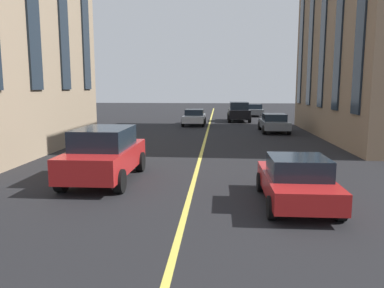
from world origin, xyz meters
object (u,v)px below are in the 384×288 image
at_px(car_grey_trailing, 274,123).
at_px(car_black_near, 239,111).
at_px(car_red_parked_b, 296,180).
at_px(car_silver_mid, 194,117).
at_px(car_red_parked_a, 105,154).
at_px(car_grey_far, 254,110).

distance_m(car_grey_trailing, car_black_near, 9.07).
relative_size(car_red_parked_b, car_black_near, 0.83).
distance_m(car_grey_trailing, car_silver_mid, 7.90).
bearing_deg(car_red_parked_a, car_grey_far, -14.68).
relative_size(car_red_parked_a, car_black_near, 1.00).
xyz_separation_m(car_grey_far, car_red_parked_a, (-30.70, 8.04, 0.27)).
bearing_deg(car_red_parked_b, car_grey_trailing, -6.04).
distance_m(car_red_parked_a, car_black_near, 24.72).
bearing_deg(car_grey_trailing, car_silver_mid, 51.77).
bearing_deg(car_grey_trailing, car_red_parked_a, 152.10).
xyz_separation_m(car_red_parked_b, car_red_parked_a, (2.35, 6.19, 0.27)).
xyz_separation_m(car_silver_mid, car_red_parked_a, (-20.08, 1.83, 0.27)).
bearing_deg(car_red_parked_a, car_silver_mid, -5.22).
relative_size(car_red_parked_b, car_red_parked_a, 0.83).
height_order(car_silver_mid, car_black_near, car_black_near).
distance_m(car_red_parked_b, car_red_parked_a, 6.63).
bearing_deg(car_black_near, car_grey_trailing, -166.39).
bearing_deg(car_silver_mid, car_black_near, -46.14).
bearing_deg(car_grey_far, car_silver_mid, 149.68).
bearing_deg(car_red_parked_b, car_silver_mid, 10.98).
xyz_separation_m(car_grey_trailing, car_grey_far, (15.51, 0.00, -0.00)).
relative_size(car_grey_trailing, car_grey_far, 1.13).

